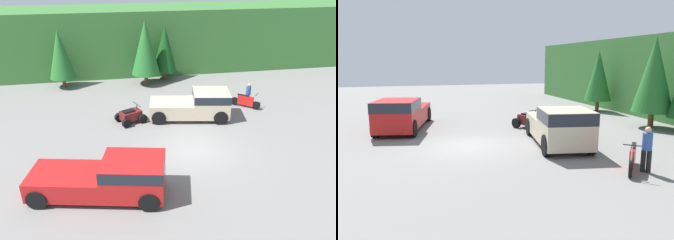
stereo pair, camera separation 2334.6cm
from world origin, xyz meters
The scene contains 8 objects.
ground_plane centered at (0.00, 0.00, 0.00)m, with size 80.00×80.00×0.00m, color slate.
tree_left centered at (-8.04, 11.70, 2.77)m, with size 2.07×2.07×4.71m.
tree_mid_left centered at (-1.30, 11.21, 3.13)m, with size 2.34×2.34×5.33m.
pickup_truck_red centered at (-4.53, -2.97, 0.99)m, with size 6.22×3.31×1.86m.
pickup_truck_second centered at (1.21, 4.12, 0.99)m, with size 5.41×2.99×1.86m.
dirt_bike centered at (5.08, 5.18, 0.46)m, with size 1.71×1.47×1.13m.
quad_atv centered at (-3.12, 4.22, 0.44)m, with size 2.13×1.88×1.15m.
rider_person centered at (5.37, 5.52, 0.90)m, with size 0.48×0.48×1.65m.
Camera 2 is at (14.75, -2.33, 3.91)m, focal length 35.00 mm.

